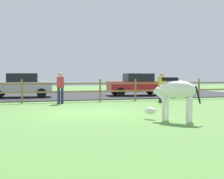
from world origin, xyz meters
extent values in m
plane|color=#5B8C42|center=(0.00, 0.00, 0.00)|extent=(60.00, 60.00, 0.00)
cube|color=#2D2D33|center=(0.00, 9.30, 0.03)|extent=(28.00, 7.40, 0.05)
cylinder|color=olive|center=(-2.45, 5.00, 0.63)|extent=(0.11, 0.11, 1.27)
cylinder|color=olive|center=(-0.31, 5.00, 0.63)|extent=(0.11, 0.11, 1.27)
cylinder|color=olive|center=(1.83, 5.00, 0.63)|extent=(0.11, 0.11, 1.27)
cylinder|color=olive|center=(3.97, 5.00, 0.63)|extent=(0.11, 0.11, 1.27)
cylinder|color=olive|center=(6.10, 5.00, 0.63)|extent=(0.11, 0.11, 1.27)
cylinder|color=olive|center=(8.24, 5.00, 0.63)|extent=(0.11, 0.11, 1.27)
cube|color=olive|center=(-0.31, 5.00, 0.57)|extent=(21.38, 0.06, 0.09)
cube|color=olive|center=(-0.31, 5.00, 1.01)|extent=(21.38, 0.06, 0.09)
ellipsoid|color=white|center=(2.39, -2.89, 1.03)|extent=(1.16, 1.26, 0.56)
cylinder|color=white|center=(2.03, -2.67, 0.39)|extent=(0.11, 0.11, 0.78)
cylinder|color=white|center=(2.25, -2.49, 0.39)|extent=(0.11, 0.11, 0.78)
cylinder|color=white|center=(2.54, -3.28, 0.39)|extent=(0.11, 0.11, 0.78)
cylinder|color=white|center=(2.76, -3.11, 0.39)|extent=(0.11, 0.11, 0.78)
cylinder|color=white|center=(2.06, -2.48, 0.84)|extent=(0.56, 0.61, 0.51)
ellipsoid|color=white|center=(1.79, -2.15, 0.28)|extent=(0.43, 0.47, 0.24)
cube|color=black|center=(2.23, -2.69, 1.35)|extent=(0.39, 0.46, 0.12)
cylinder|color=black|center=(2.82, -3.40, 0.88)|extent=(0.16, 0.18, 0.54)
cylinder|color=black|center=(4.34, 2.44, 0.03)|extent=(0.01, 0.01, 0.06)
cylinder|color=black|center=(4.34, 2.40, 0.03)|extent=(0.01, 0.01, 0.06)
ellipsoid|color=black|center=(4.34, 2.42, 0.12)|extent=(0.18, 0.10, 0.12)
sphere|color=black|center=(4.43, 2.42, 0.17)|extent=(0.07, 0.07, 0.07)
cube|color=#B7BABF|center=(-2.59, 8.81, 0.70)|extent=(4.11, 1.97, 0.70)
cube|color=black|center=(-2.44, 8.80, 1.33)|extent=(2.00, 1.69, 0.56)
cylinder|color=black|center=(-3.87, 9.75, 0.35)|extent=(0.61, 0.22, 0.60)
cylinder|color=black|center=(-1.30, 7.87, 0.35)|extent=(0.61, 0.22, 0.60)
cylinder|color=black|center=(-1.18, 9.56, 0.35)|extent=(0.61, 0.22, 0.60)
cube|color=red|center=(5.30, 8.36, 0.70)|extent=(4.10, 1.95, 0.70)
cube|color=black|center=(5.45, 8.35, 1.33)|extent=(2.00, 1.68, 0.56)
cylinder|color=black|center=(3.90, 7.60, 0.35)|extent=(0.61, 0.22, 0.60)
cylinder|color=black|center=(4.00, 9.30, 0.35)|extent=(0.61, 0.22, 0.60)
cylinder|color=black|center=(6.59, 7.43, 0.35)|extent=(0.61, 0.22, 0.60)
cylinder|color=black|center=(6.70, 9.13, 0.35)|extent=(0.61, 0.22, 0.60)
cylinder|color=#232847|center=(5.17, 4.17, 0.41)|extent=(0.14, 0.14, 0.82)
cylinder|color=#232847|center=(5.35, 4.15, 0.41)|extent=(0.14, 0.14, 0.82)
cube|color=gold|center=(5.26, 4.16, 1.11)|extent=(0.38, 0.26, 0.58)
sphere|color=tan|center=(5.26, 4.16, 1.53)|extent=(0.22, 0.22, 0.22)
cylinder|color=#232847|center=(-0.61, 4.13, 0.41)|extent=(0.14, 0.14, 0.82)
cylinder|color=#232847|center=(-0.43, 4.12, 0.41)|extent=(0.14, 0.14, 0.82)
cube|color=#B7333D|center=(-0.52, 4.13, 1.11)|extent=(0.37, 0.24, 0.58)
sphere|color=tan|center=(-0.52, 4.13, 1.53)|extent=(0.22, 0.22, 0.22)
camera|label=1|loc=(-2.20, -11.26, 1.48)|focal=47.17mm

